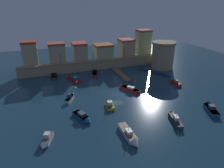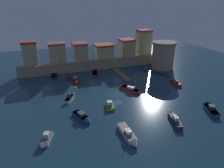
# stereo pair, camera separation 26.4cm
# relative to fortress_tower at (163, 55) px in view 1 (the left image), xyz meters

# --- Properties ---
(ground_plane) EXTENTS (126.92, 126.92, 0.00)m
(ground_plane) POSITION_rel_fortress_tower_xyz_m (-23.53, -15.54, -4.83)
(ground_plane) COLOR #19384C
(quay_wall) EXTENTS (51.53, 2.45, 3.39)m
(quay_wall) POSITION_rel_fortress_tower_xyz_m (-23.53, 6.68, -3.12)
(quay_wall) COLOR #9E8966
(quay_wall) RESTS_ON ground
(old_town_backdrop) EXTENTS (46.88, 6.13, 9.47)m
(old_town_backdrop) POSITION_rel_fortress_tower_xyz_m (-22.05, 10.35, 1.80)
(old_town_backdrop) COLOR tan
(old_town_backdrop) RESTS_ON ground
(fortress_tower) EXTENTS (8.41, 8.41, 9.54)m
(fortress_tower) POSITION_rel_fortress_tower_xyz_m (0.00, 0.00, 0.00)
(fortress_tower) COLOR #9E8966
(fortress_tower) RESTS_ON ground
(pier_dock) EXTENTS (2.11, 14.15, 0.70)m
(pier_dock) POSITION_rel_fortress_tower_xyz_m (-17.05, -1.46, -4.62)
(pier_dock) COLOR brown
(pier_dock) RESTS_ON ground
(quay_lamp_0) EXTENTS (0.32, 0.32, 3.74)m
(quay_lamp_0) POSITION_rel_fortress_tower_xyz_m (-35.34, 6.68, 1.01)
(quay_lamp_0) COLOR black
(quay_lamp_0) RESTS_ON quay_wall
(quay_lamp_1) EXTENTS (0.32, 0.32, 3.48)m
(quay_lamp_1) POSITION_rel_fortress_tower_xyz_m (-24.18, 6.68, 0.87)
(quay_lamp_1) COLOR black
(quay_lamp_1) RESTS_ON quay_wall
(quay_lamp_2) EXTENTS (0.32, 0.32, 3.76)m
(quay_lamp_2) POSITION_rel_fortress_tower_xyz_m (-12.37, 6.68, 1.03)
(quay_lamp_2) COLOR black
(quay_lamp_2) RESTS_ON quay_wall
(moored_boat_0) EXTENTS (4.77, 6.97, 1.76)m
(moored_boat_0) POSITION_rel_fortress_tower_xyz_m (-19.94, -13.96, -4.36)
(moored_boat_0) COLOR red
(moored_boat_0) RESTS_ON ground
(moored_boat_1) EXTENTS (4.31, 7.19, 2.06)m
(moored_boat_1) POSITION_rel_fortress_tower_xyz_m (-33.15, -1.10, -4.41)
(moored_boat_1) COLOR red
(moored_boat_1) RESTS_ON ground
(moored_boat_2) EXTENTS (3.62, 6.08, 1.77)m
(moored_boat_2) POSITION_rel_fortress_tower_xyz_m (-34.65, -24.46, -4.39)
(moored_boat_2) COLOR #195689
(moored_boat_2) RESTS_ON ground
(moored_boat_3) EXTENTS (2.45, 4.44, 3.27)m
(moored_boat_3) POSITION_rel_fortress_tower_xyz_m (-27.67, -20.74, -4.42)
(moored_boat_3) COLOR gold
(moored_boat_3) RESTS_ON ground
(moored_boat_4) EXTENTS (2.87, 4.64, 1.77)m
(moored_boat_4) POSITION_rel_fortress_tower_xyz_m (-42.35, -29.51, -4.35)
(moored_boat_4) COLOR white
(moored_boat_4) RESTS_ON ground
(moored_boat_5) EXTENTS (4.20, 6.69, 2.05)m
(moored_boat_5) POSITION_rel_fortress_tower_xyz_m (-6.96, -30.18, -4.33)
(moored_boat_5) COLOR #195689
(moored_boat_5) RESTS_ON ground
(moored_boat_6) EXTENTS (2.26, 7.41, 2.41)m
(moored_boat_6) POSITION_rel_fortress_tower_xyz_m (-38.08, 4.86, -4.43)
(moored_boat_6) COLOR #333338
(moored_boat_6) RESTS_ON ground
(moored_boat_7) EXTENTS (2.98, 7.01, 2.32)m
(moored_boat_7) POSITION_rel_fortress_tower_xyz_m (-17.19, -31.15, -4.33)
(moored_boat_7) COLOR #333338
(moored_boat_7) RESTS_ON ground
(moored_boat_8) EXTENTS (1.72, 7.16, 2.71)m
(moored_boat_8) POSITION_rel_fortress_tower_xyz_m (-28.20, -33.26, -4.34)
(moored_boat_8) COLOR silver
(moored_boat_8) RESTS_ON ground
(moored_boat_9) EXTENTS (3.43, 5.19, 1.87)m
(moored_boat_9) POSITION_rel_fortress_tower_xyz_m (-35.74, -13.99, -4.34)
(moored_boat_9) COLOR white
(moored_boat_9) RESTS_ON ground
(moored_boat_10) EXTENTS (1.48, 4.54, 1.07)m
(moored_boat_10) POSITION_rel_fortress_tower_xyz_m (-7.41, 0.49, -4.39)
(moored_boat_10) COLOR #195689
(moored_boat_10) RESTS_ON ground
(moored_boat_11) EXTENTS (4.32, 6.92, 1.06)m
(moored_boat_11) POSITION_rel_fortress_tower_xyz_m (-4.18, -6.91, -4.58)
(moored_boat_11) COLOR navy
(moored_boat_11) RESTS_ON ground
(moored_boat_12) EXTENTS (1.40, 4.77, 1.61)m
(moored_boat_12) POSITION_rel_fortress_tower_xyz_m (-5.10, -14.76, -4.36)
(moored_boat_12) COLOR red
(moored_boat_12) RESTS_ON ground
(moored_boat_13) EXTENTS (3.02, 6.85, 2.91)m
(moored_boat_13) POSITION_rel_fortress_tower_xyz_m (-24.99, 2.16, -4.40)
(moored_boat_13) COLOR red
(moored_boat_13) RESTS_ON ground
(mooring_buoy_0) EXTENTS (0.75, 0.75, 0.75)m
(mooring_buoy_0) POSITION_rel_fortress_tower_xyz_m (-33.48, -7.78, -4.83)
(mooring_buoy_0) COLOR yellow
(mooring_buoy_0) RESTS_ON ground
(mooring_buoy_1) EXTENTS (0.57, 0.57, 0.57)m
(mooring_buoy_1) POSITION_rel_fortress_tower_xyz_m (-15.40, -9.15, -4.83)
(mooring_buoy_1) COLOR yellow
(mooring_buoy_1) RESTS_ON ground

